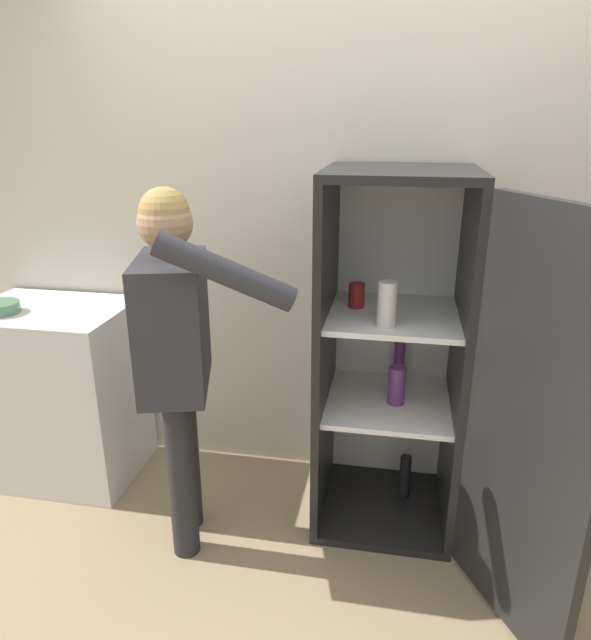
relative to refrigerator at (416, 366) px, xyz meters
name	(u,v)px	position (x,y,z in m)	size (l,w,h in m)	color
ground_plane	(305,596)	(-0.39, -0.53, -0.81)	(12.00, 12.00, 0.00)	tan
wall_back	(339,236)	(-0.39, 0.45, 0.46)	(7.00, 0.06, 2.55)	beige
refrigerator	(416,366)	(0.00, 0.00, 0.00)	(0.96, 1.18, 1.63)	black
person	(176,336)	(-0.97, -0.28, 0.18)	(0.73, 0.59, 1.58)	#262628
counter	(60,392)	(-1.80, 0.11, -0.35)	(0.77, 0.57, 0.93)	white
bowl	(0,308)	(-1.98, 0.01, 0.14)	(0.18, 0.18, 0.05)	#517F5B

